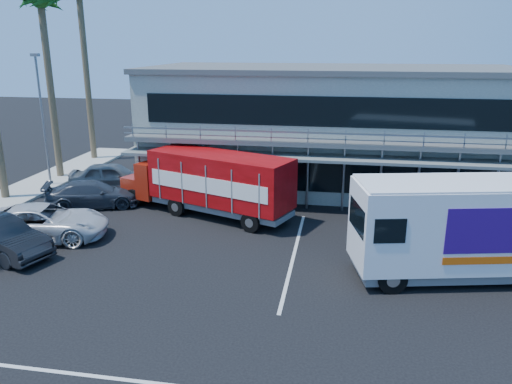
# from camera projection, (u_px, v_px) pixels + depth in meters

# --- Properties ---
(ground) EXTENTS (120.00, 120.00, 0.00)m
(ground) POSITION_uv_depth(u_px,v_px,m) (233.00, 283.00, 18.74)
(ground) COLOR black
(ground) RESTS_ON ground
(building) EXTENTS (22.40, 12.00, 7.30)m
(building) POSITION_uv_depth(u_px,v_px,m) (330.00, 126.00, 31.30)
(building) COLOR gray
(building) RESTS_ON ground
(palm_e) EXTENTS (2.80, 2.80, 12.25)m
(palm_e) POSITION_uv_depth(u_px,v_px,m) (42.00, 10.00, 30.42)
(palm_e) COLOR brown
(palm_e) RESTS_ON ground
(palm_f) EXTENTS (2.80, 2.80, 13.25)m
(palm_f) POSITION_uv_depth(u_px,v_px,m) (80.00, 2.00, 35.42)
(palm_f) COLOR brown
(palm_f) RESTS_ON ground
(light_pole_far) EXTENTS (0.50, 0.25, 8.09)m
(light_pole_far) POSITION_uv_depth(u_px,v_px,m) (42.00, 115.00, 30.18)
(light_pole_far) COLOR gray
(light_pole_far) RESTS_ON ground
(red_truck) EXTENTS (9.99, 5.67, 3.31)m
(red_truck) POSITION_uv_depth(u_px,v_px,m) (209.00, 181.00, 25.72)
(red_truck) COLOR maroon
(red_truck) RESTS_ON ground
(white_van) EXTENTS (8.20, 4.30, 3.81)m
(white_van) POSITION_uv_depth(u_px,v_px,m) (459.00, 228.00, 18.68)
(white_van) COLOR white
(white_van) RESTS_ON ground
(parked_car_c) EXTENTS (6.24, 3.91, 1.61)m
(parked_car_c) POSITION_uv_depth(u_px,v_px,m) (43.00, 223.00, 22.74)
(parked_car_c) COLOR silver
(parked_car_c) RESTS_ON ground
(parked_car_d) EXTENTS (5.43, 3.71, 1.46)m
(parked_car_d) POSITION_uv_depth(u_px,v_px,m) (93.00, 194.00, 27.28)
(parked_car_d) COLOR #2E343D
(parked_car_d) RESTS_ON ground
(parked_car_e) EXTENTS (5.38, 3.14, 1.72)m
(parked_car_e) POSITION_uv_depth(u_px,v_px,m) (112.00, 177.00, 30.33)
(parked_car_e) COLOR slate
(parked_car_e) RESTS_ON ground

